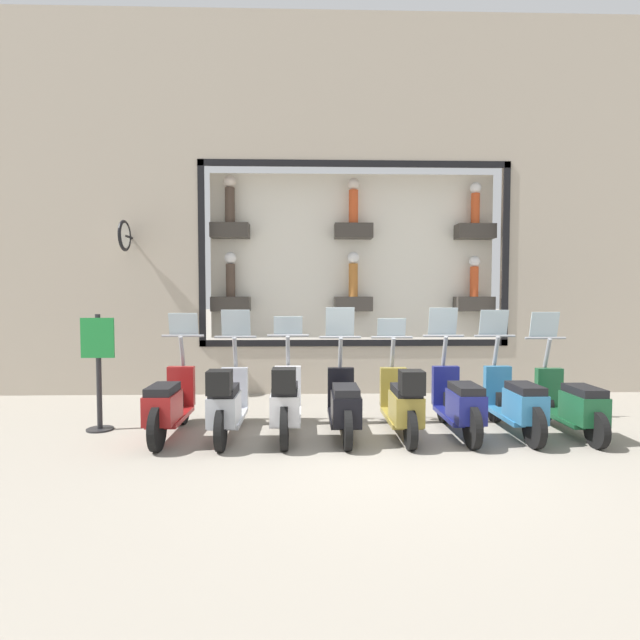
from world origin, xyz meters
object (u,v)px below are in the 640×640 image
(scooter_teal_1, at_px, (516,403))
(shop_sign_post, at_px, (98,368))
(scooter_white_5, at_px, (286,402))
(scooter_olive_3, at_px, (403,403))
(scooter_black_4, at_px, (344,404))
(scooter_navy_2, at_px, (459,403))
(scooter_green_0, at_px, (572,404))
(scooter_silver_6, at_px, (227,403))
(scooter_red_7, at_px, (169,405))

(scooter_teal_1, xyz_separation_m, shop_sign_post, (0.42, 5.63, 0.42))
(scooter_teal_1, height_order, scooter_white_5, scooter_teal_1)
(scooter_olive_3, bearing_deg, shop_sign_post, 83.19)
(scooter_black_4, bearing_deg, shop_sign_post, 82.79)
(scooter_navy_2, distance_m, scooter_white_5, 2.28)
(scooter_green_0, height_order, shop_sign_post, scooter_green_0)
(scooter_green_0, distance_m, shop_sign_post, 6.42)
(scooter_silver_6, bearing_deg, scooter_red_7, 85.30)
(scooter_green_0, height_order, scooter_teal_1, scooter_teal_1)
(scooter_navy_2, height_order, shop_sign_post, scooter_navy_2)
(scooter_teal_1, relative_size, scooter_black_4, 1.00)
(scooter_olive_3, distance_m, scooter_white_5, 1.52)
(scooter_teal_1, bearing_deg, scooter_white_5, 91.10)
(scooter_teal_1, xyz_separation_m, scooter_white_5, (-0.06, 3.04, 0.04))
(scooter_green_0, bearing_deg, scooter_navy_2, 89.72)
(scooter_green_0, xyz_separation_m, scooter_olive_3, (-0.06, 2.28, 0.05))
(scooter_white_5, relative_size, scooter_silver_6, 1.00)
(scooter_olive_3, bearing_deg, scooter_white_5, 89.62)
(scooter_navy_2, bearing_deg, scooter_green_0, -90.28)
(scooter_green_0, relative_size, scooter_teal_1, 0.99)
(scooter_teal_1, distance_m, scooter_red_7, 4.56)
(scooter_navy_2, xyz_separation_m, scooter_olive_3, (-0.07, 0.76, 0.02))
(scooter_silver_6, bearing_deg, scooter_black_4, -87.72)
(scooter_silver_6, height_order, scooter_red_7, scooter_silver_6)
(scooter_white_5, xyz_separation_m, scooter_red_7, (0.06, 1.52, -0.04))
(scooter_green_0, distance_m, scooter_teal_1, 0.76)
(scooter_teal_1, relative_size, scooter_silver_6, 1.00)
(scooter_teal_1, distance_m, shop_sign_post, 5.67)
(scooter_navy_2, height_order, scooter_olive_3, scooter_navy_2)
(scooter_teal_1, bearing_deg, scooter_red_7, 89.99)
(scooter_white_5, bearing_deg, scooter_green_0, -89.21)
(scooter_navy_2, bearing_deg, scooter_red_7, 90.01)
(scooter_white_5, bearing_deg, scooter_teal_1, -88.90)
(scooter_navy_2, bearing_deg, shop_sign_post, 85.05)
(scooter_black_4, bearing_deg, scooter_teal_1, -89.98)
(scooter_navy_2, distance_m, scooter_black_4, 1.52)
(scooter_black_4, bearing_deg, scooter_navy_2, -89.92)
(scooter_olive_3, relative_size, shop_sign_post, 1.12)
(scooter_white_5, bearing_deg, scooter_navy_2, -88.50)
(scooter_olive_3, xyz_separation_m, scooter_red_7, (0.07, 3.04, -0.02))
(scooter_white_5, bearing_deg, scooter_silver_6, 90.24)
(shop_sign_post, bearing_deg, scooter_green_0, -93.84)
(scooter_navy_2, xyz_separation_m, scooter_red_7, (-0.00, 3.80, 0.00))
(scooter_green_0, distance_m, scooter_black_4, 3.04)
(scooter_teal_1, distance_m, scooter_navy_2, 0.76)
(scooter_white_5, distance_m, shop_sign_post, 2.66)
(scooter_navy_2, bearing_deg, scooter_black_4, 90.08)
(scooter_olive_3, height_order, scooter_black_4, scooter_black_4)
(shop_sign_post, bearing_deg, scooter_white_5, -100.52)
(scooter_silver_6, bearing_deg, shop_sign_post, 75.18)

